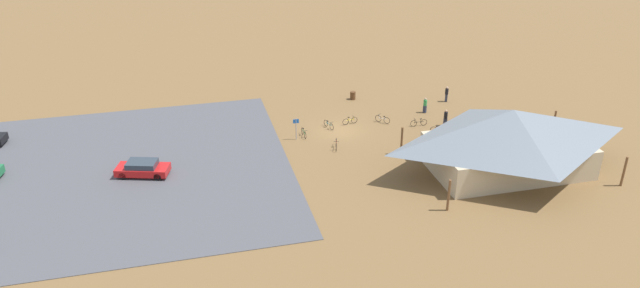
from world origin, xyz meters
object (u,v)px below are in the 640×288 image
Objects in this scene: bicycle_green_near_porch at (304,133)px; bike_pavilion at (510,136)px; bicycle_teal_front_row at (329,125)px; car_red_far_end at (143,168)px; visitor_at_bikes at (446,117)px; visitor_near_lot at (425,105)px; trash_bin at (353,95)px; bicycle_yellow_near_sign at (350,121)px; bicycle_black_trailside at (419,123)px; lot_sign at (296,126)px; bicycle_red_edge_north at (336,144)px; visitor_crossing_yard at (447,94)px; bicycle_white_yard_front at (382,119)px; bicycle_purple_yard_left at (438,129)px.

bike_pavilion is at bearing 145.13° from bicycle_green_near_porch.
bicycle_teal_front_row is 18.74m from car_red_far_end.
bicycle_green_near_porch is 0.98× the size of visitor_at_bikes.
visitor_near_lot reaches higher than bicycle_green_near_porch.
trash_bin is 6.78m from bicycle_yellow_near_sign.
visitor_near_lot is (-1.95, -3.07, 0.51)m from bicycle_black_trailside.
lot_sign is 15.21m from visitor_at_bikes.
car_red_far_end is 2.76× the size of visitor_at_bikes.
visitor_near_lot reaches higher than bicycle_red_edge_north.
bicycle_teal_front_row is 2.38m from bicycle_yellow_near_sign.
bicycle_green_near_porch is 13.93m from visitor_near_lot.
bike_pavilion is at bearing 113.28° from trash_bin.
lot_sign reaches higher than visitor_near_lot.
visitor_near_lot reaches higher than bicycle_black_trailside.
bicycle_green_near_porch is 17.88m from visitor_crossing_yard.
bicycle_green_near_porch is at bearing 8.16° from bicycle_white_yard_front.
car_red_far_end is 2.85× the size of visitor_near_lot.
visitor_near_lot is (-13.67, -2.61, 0.51)m from bicycle_green_near_porch.
car_red_far_end reaches higher than trash_bin.
visitor_crossing_yard reaches higher than visitor_near_lot.
visitor_near_lot reaches higher than bicycle_white_yard_front.
bike_pavilion reaches higher than trash_bin.
bike_pavilion reaches higher than bicycle_black_trailside.
bicycle_white_yard_front is 7.61m from bicycle_red_edge_north.
bike_pavilion is at bearing 97.12° from visitor_at_bikes.
bicycle_red_edge_north is 17.42m from car_red_far_end.
bicycle_green_near_porch is 0.35× the size of car_red_far_end.
bicycle_green_near_porch is (5.18, 1.68, -0.00)m from bicycle_yellow_near_sign.
visitor_at_bikes reaches higher than bicycle_white_yard_front.
car_red_far_end reaches higher than bicycle_red_edge_north.
lot_sign is 14.00m from bicycle_purple_yard_left.
bicycle_white_yard_front is 0.74× the size of visitor_near_lot.
lot_sign reaches higher than bicycle_green_near_porch.
lot_sign is 4.36m from bicycle_red_edge_north.
bicycle_red_edge_north is 0.37× the size of car_red_far_end.
bicycle_black_trailside is at bearing 168.97° from bicycle_teal_front_row.
visitor_crossing_yard is (-1.62, -15.77, -2.23)m from bike_pavilion.
bicycle_green_near_porch is at bearing 17.97° from bicycle_yellow_near_sign.
car_red_far_end is at bearing 6.47° from visitor_at_bikes.
bicycle_purple_yard_left is 1.01× the size of bicycle_green_near_porch.
bicycle_red_edge_north is at bearing 139.10° from lot_sign.
car_red_far_end is at bearing 8.30° from bicycle_black_trailside.
visitor_crossing_yard is at bearing -156.92° from bicycle_white_yard_front.
visitor_crossing_yard is at bearing -95.86° from bike_pavilion.
trash_bin is at bearing -123.93° from bicycle_teal_front_row.
trash_bin is 0.51× the size of bicycle_red_edge_north.
lot_sign reaches higher than visitor_at_bikes.
trash_bin is 25.67m from car_red_far_end.
bicycle_black_trailside is (-12.59, -0.05, -1.05)m from lot_sign.
bike_pavilion reaches higher than bicycle_purple_yard_left.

